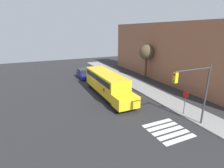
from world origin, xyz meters
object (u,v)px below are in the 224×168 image
stop_sign (185,100)px  tree_near_sidewalk (147,53)px  parked_car (84,74)px  traffic_light (196,88)px  school_bus (107,83)px

stop_sign → tree_near_sidewalk: tree_near_sidewalk is taller
parked_car → stop_sign: bearing=16.2°
parked_car → tree_near_sidewalk: 11.65m
stop_sign → traffic_light: size_ratio=0.46×
school_bus → parked_car: size_ratio=2.65×
school_bus → traffic_light: (10.52, 3.58, 2.02)m
school_bus → stop_sign: school_bus is taller
parked_car → traffic_light: size_ratio=0.74×
tree_near_sidewalk → stop_sign: bearing=-19.5°
parked_car → stop_sign: (18.05, 5.25, 0.89)m
parked_car → traffic_light: traffic_light is taller
school_bus → stop_sign: bearing=29.8°
school_bus → traffic_light: bearing=18.8°
stop_sign → traffic_light: traffic_light is taller
traffic_light → school_bus: bearing=-161.2°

